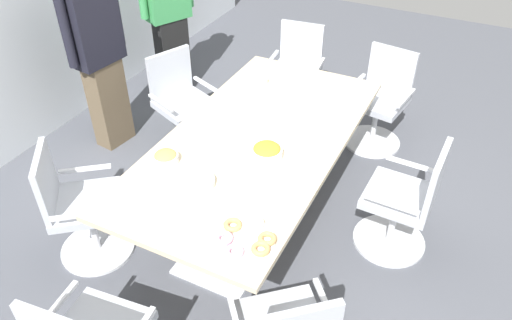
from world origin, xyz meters
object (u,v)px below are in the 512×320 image
(donut_platter, at_px, (246,238))
(office_chair_6, at_px, (380,104))
(conference_table, at_px, (256,152))
(plate_stack, at_px, (198,182))
(snack_bowl_cookies, at_px, (166,157))
(office_chair_2, at_px, (80,211))
(office_chair_1, at_px, (183,108))
(snack_bowl_chips_orange, at_px, (267,151))
(person_standing_1, at_px, (168,10))
(napkin_pile, at_px, (252,82))
(person_standing_0, at_px, (99,53))
(office_chair_5, at_px, (405,204))
(office_chair_0, at_px, (296,76))

(donut_platter, bearing_deg, office_chair_6, -4.24)
(conference_table, relative_size, plate_stack, 11.01)
(conference_table, bearing_deg, snack_bowl_cookies, 141.21)
(conference_table, xyz_separation_m, office_chair_2, (-0.90, 0.93, -0.22))
(office_chair_2, bearing_deg, office_chair_1, 146.40)
(snack_bowl_chips_orange, distance_m, donut_platter, 0.79)
(person_standing_1, relative_size, snack_bowl_cookies, 10.32)
(napkin_pile, bearing_deg, snack_bowl_cookies, 177.68)
(conference_table, bearing_deg, person_standing_1, 50.49)
(office_chair_6, xyz_separation_m, person_standing_0, (-1.12, 2.26, 0.51))
(office_chair_5, relative_size, snack_bowl_cookies, 5.29)
(person_standing_1, xyz_separation_m, napkin_pile, (-0.73, -1.33, -0.15))
(person_standing_0, distance_m, snack_bowl_cookies, 1.53)
(office_chair_1, bearing_deg, plate_stack, 60.38)
(office_chair_6, xyz_separation_m, person_standing_1, (-0.04, 2.27, 0.52))
(office_chair_6, bearing_deg, snack_bowl_chips_orange, 84.57)
(office_chair_0, relative_size, snack_bowl_chips_orange, 4.23)
(office_chair_0, distance_m, office_chair_1, 1.25)
(snack_bowl_cookies, bearing_deg, donut_platter, -116.29)
(conference_table, xyz_separation_m, napkin_pile, (0.68, 0.37, 0.16))
(conference_table, height_order, office_chair_1, office_chair_1)
(person_standing_1, xyz_separation_m, snack_bowl_cookies, (-1.93, -1.28, -0.14))
(office_chair_0, bearing_deg, donut_platter, 100.60)
(office_chair_5, xyz_separation_m, person_standing_1, (1.23, 2.80, 0.52))
(snack_bowl_chips_orange, bearing_deg, office_chair_0, 16.10)
(person_standing_0, distance_m, snack_bowl_chips_orange, 1.92)
(office_chair_6, bearing_deg, office_chair_5, 121.17)
(office_chair_1, xyz_separation_m, office_chair_6, (0.87, -1.61, 0.00))
(conference_table, xyz_separation_m, snack_bowl_chips_orange, (-0.17, -0.17, 0.17))
(person_standing_0, bearing_deg, person_standing_1, -171.54)
(person_standing_0, bearing_deg, donut_platter, 66.72)
(office_chair_0, height_order, plate_stack, office_chair_0)
(office_chair_1, xyz_separation_m, office_chair_2, (-1.48, -0.11, 0.00))
(office_chair_0, xyz_separation_m, person_standing_1, (-0.21, 1.36, 0.52))
(person_standing_0, relative_size, plate_stack, 8.07)
(office_chair_0, distance_m, snack_bowl_chips_orange, 1.89)
(donut_platter, xyz_separation_m, napkin_pile, (1.60, 0.77, 0.01))
(snack_bowl_chips_orange, bearing_deg, office_chair_6, -14.07)
(conference_table, distance_m, office_chair_1, 1.21)
(office_chair_0, distance_m, snack_bowl_cookies, 2.17)
(conference_table, relative_size, office_chair_0, 2.64)
(office_chair_0, xyz_separation_m, snack_bowl_chips_orange, (-1.78, -0.51, 0.39))
(person_standing_1, bearing_deg, person_standing_0, 26.06)
(office_chair_2, relative_size, snack_bowl_cookies, 5.29)
(person_standing_0, relative_size, donut_platter, 5.03)
(office_chair_0, xyz_separation_m, office_chair_5, (-1.44, -1.45, 0.00))
(office_chair_0, relative_size, plate_stack, 4.18)
(conference_table, distance_m, person_standing_1, 2.23)
(person_standing_0, bearing_deg, office_chair_5, 94.61)
(snack_bowl_chips_orange, bearing_deg, conference_table, 44.80)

